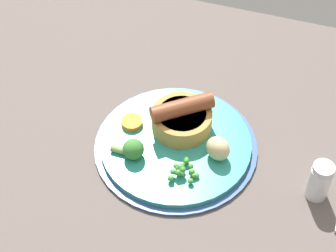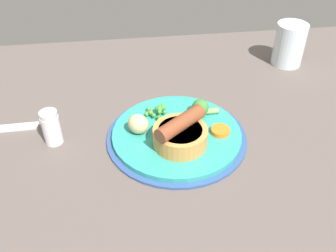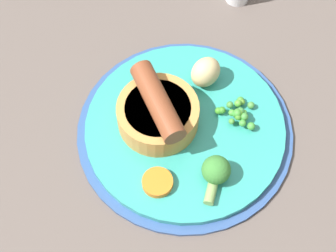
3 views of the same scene
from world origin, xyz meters
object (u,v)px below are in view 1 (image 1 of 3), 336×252
at_px(pea_pile, 183,170).
at_px(salt_shaker, 320,181).
at_px(broccoli_floret_near, 132,149).
at_px(carrot_slice_2, 132,122).
at_px(dinner_plate, 176,145).
at_px(sausage_pudding, 182,117).
at_px(potato_chunk_0, 218,149).

bearing_deg(pea_pile, salt_shaker, 10.86).
xyz_separation_m(pea_pile, broccoli_floret_near, (-0.08, 0.01, 0.00)).
bearing_deg(broccoli_floret_near, pea_pile, -6.20).
bearing_deg(salt_shaker, carrot_slice_2, 173.91).
relative_size(dinner_plate, broccoli_floret_near, 4.88).
bearing_deg(carrot_slice_2, broccoli_floret_near, -68.53).
xyz_separation_m(pea_pile, carrot_slice_2, (-0.11, 0.07, -0.01)).
relative_size(sausage_pudding, carrot_slice_2, 2.75).
distance_m(sausage_pudding, salt_shaker, 0.23).
relative_size(sausage_pudding, potato_chunk_0, 2.45).
xyz_separation_m(potato_chunk_0, salt_shaker, (0.15, -0.01, -0.00)).
relative_size(sausage_pudding, broccoli_floret_near, 1.81).
height_order(dinner_plate, broccoli_floret_near, broccoli_floret_near).
relative_size(dinner_plate, sausage_pudding, 2.70).
bearing_deg(potato_chunk_0, broccoli_floret_near, -162.33).
relative_size(broccoli_floret_near, salt_shaker, 0.79).
xyz_separation_m(broccoli_floret_near, potato_chunk_0, (0.12, 0.04, 0.00)).
height_order(pea_pile, potato_chunk_0, potato_chunk_0).
height_order(sausage_pudding, broccoli_floret_near, sausage_pudding).
bearing_deg(potato_chunk_0, dinner_plate, 173.29).
distance_m(broccoli_floret_near, potato_chunk_0, 0.13).
relative_size(potato_chunk_0, carrot_slice_2, 1.12).
bearing_deg(dinner_plate, sausage_pudding, 91.52).
bearing_deg(broccoli_floret_near, sausage_pudding, 56.23).
xyz_separation_m(sausage_pudding, potato_chunk_0, (0.07, -0.04, -0.00)).
distance_m(potato_chunk_0, salt_shaker, 0.15).
bearing_deg(dinner_plate, pea_pile, -63.13).
relative_size(carrot_slice_2, salt_shaker, 0.52).
distance_m(sausage_pudding, carrot_slice_2, 0.08).
xyz_separation_m(pea_pile, salt_shaker, (0.19, 0.04, 0.01)).
bearing_deg(broccoli_floret_near, carrot_slice_2, 111.63).
bearing_deg(carrot_slice_2, dinner_plate, -9.08).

